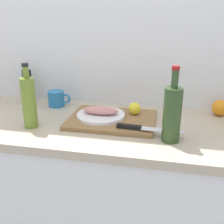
% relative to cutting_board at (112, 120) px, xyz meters
% --- Properties ---
extents(back_wall, '(3.20, 0.05, 2.50)m').
position_rel_cutting_board_xyz_m(back_wall, '(-0.14, 0.30, 0.34)').
color(back_wall, white).
rests_on(back_wall, ground_plane).
extents(kitchen_counter, '(2.00, 0.60, 0.90)m').
position_rel_cutting_board_xyz_m(kitchen_counter, '(-0.14, -0.03, -0.46)').
color(kitchen_counter, white).
rests_on(kitchen_counter, ground_plane).
extents(cutting_board, '(0.41, 0.31, 0.02)m').
position_rel_cutting_board_xyz_m(cutting_board, '(0.00, 0.00, 0.00)').
color(cutting_board, olive).
rests_on(cutting_board, kitchen_counter).
extents(white_plate, '(0.24, 0.24, 0.01)m').
position_rel_cutting_board_xyz_m(white_plate, '(-0.06, 0.00, 0.02)').
color(white_plate, white).
rests_on(white_plate, cutting_board).
extents(fish_fillet, '(0.18, 0.08, 0.04)m').
position_rel_cutting_board_xyz_m(fish_fillet, '(-0.06, 0.00, 0.04)').
color(fish_fillet, tan).
rests_on(fish_fillet, white_plate).
extents(chef_knife, '(0.29, 0.05, 0.02)m').
position_rel_cutting_board_xyz_m(chef_knife, '(0.15, -0.12, 0.02)').
color(chef_knife, silver).
rests_on(chef_knife, cutting_board).
extents(lemon_0, '(0.06, 0.06, 0.06)m').
position_rel_cutting_board_xyz_m(lemon_0, '(0.10, 0.07, 0.04)').
color(lemon_0, yellow).
rests_on(lemon_0, cutting_board).
extents(olive_oil_bottle, '(0.06, 0.06, 0.30)m').
position_rel_cutting_board_xyz_m(olive_oil_bottle, '(-0.36, -0.14, 0.11)').
color(olive_oil_bottle, olive).
rests_on(olive_oil_bottle, kitchen_counter).
extents(wine_bottle, '(0.07, 0.07, 0.31)m').
position_rel_cutting_board_xyz_m(wine_bottle, '(0.28, -0.15, 0.11)').
color(wine_bottle, '#2D4723').
rests_on(wine_bottle, kitchen_counter).
extents(coffee_mug_0, '(0.13, 0.09, 0.09)m').
position_rel_cutting_board_xyz_m(coffee_mug_0, '(-0.35, 0.16, 0.03)').
color(coffee_mug_0, '#2672B2').
rests_on(coffee_mug_0, kitchen_counter).
extents(orange_0, '(0.08, 0.08, 0.08)m').
position_rel_cutting_board_xyz_m(orange_0, '(0.53, 0.20, 0.03)').
color(orange_0, orange).
rests_on(orange_0, kitchen_counter).
extents(pepper_mill, '(0.05, 0.05, 0.19)m').
position_rel_cutting_board_xyz_m(pepper_mill, '(-0.54, 0.19, 0.09)').
color(pepper_mill, black).
rests_on(pepper_mill, kitchen_counter).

